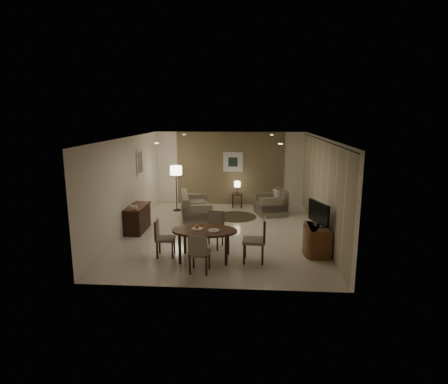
# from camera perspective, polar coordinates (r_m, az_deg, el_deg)

# --- Properties ---
(room_shell) EXTENTS (5.50, 7.00, 2.70)m
(room_shell) POSITION_cam_1_polar(r_m,az_deg,el_deg) (10.84, 0.08, 1.25)
(room_shell) COLOR beige
(room_shell) RESTS_ON ground
(taupe_accent) EXTENTS (3.96, 0.03, 2.70)m
(taupe_accent) POSITION_cam_1_polar(r_m,az_deg,el_deg) (13.88, 0.96, 3.59)
(taupe_accent) COLOR #7C6C4D
(taupe_accent) RESTS_ON wall_back
(curtain_wall) EXTENTS (0.08, 6.70, 2.58)m
(curtain_wall) POSITION_cam_1_polar(r_m,az_deg,el_deg) (10.61, 14.52, 0.47)
(curtain_wall) COLOR beige
(curtain_wall) RESTS_ON wall_right
(curtain_rod) EXTENTS (0.03, 6.80, 0.03)m
(curtain_rod) POSITION_cam_1_polar(r_m,az_deg,el_deg) (10.44, 14.89, 7.59)
(curtain_rod) COLOR black
(curtain_rod) RESTS_ON wall_right
(art_back_frame) EXTENTS (0.72, 0.03, 0.72)m
(art_back_frame) POSITION_cam_1_polar(r_m,az_deg,el_deg) (13.82, 1.38, 4.59)
(art_back_frame) COLOR silver
(art_back_frame) RESTS_ON wall_back
(art_back_canvas) EXTENTS (0.34, 0.01, 0.34)m
(art_back_canvas) POSITION_cam_1_polar(r_m,az_deg,el_deg) (13.80, 1.38, 4.59)
(art_back_canvas) COLOR #1A3024
(art_back_canvas) RESTS_ON wall_back
(art_left_frame) EXTENTS (0.03, 0.60, 0.80)m
(art_left_frame) POSITION_cam_1_polar(r_m,az_deg,el_deg) (12.04, -12.72, 4.43)
(art_left_frame) COLOR silver
(art_left_frame) RESTS_ON wall_left
(art_left_canvas) EXTENTS (0.01, 0.46, 0.64)m
(art_left_canvas) POSITION_cam_1_polar(r_m,az_deg,el_deg) (12.03, -12.65, 4.43)
(art_left_canvas) COLOR gray
(art_left_canvas) RESTS_ON wall_left
(downlight_nl) EXTENTS (0.10, 0.10, 0.01)m
(downlight_nl) POSITION_cam_1_polar(r_m,az_deg,el_deg) (8.72, -10.24, 7.33)
(downlight_nl) COLOR white
(downlight_nl) RESTS_ON ceiling
(downlight_nr) EXTENTS (0.10, 0.10, 0.01)m
(downlight_nr) POSITION_cam_1_polar(r_m,az_deg,el_deg) (8.48, 8.57, 7.26)
(downlight_nr) COLOR white
(downlight_nr) RESTS_ON ceiling
(downlight_fl) EXTENTS (0.10, 0.10, 0.01)m
(downlight_fl) POSITION_cam_1_polar(r_m,az_deg,el_deg) (12.24, -6.09, 8.70)
(downlight_fl) COLOR white
(downlight_fl) RESTS_ON ceiling
(downlight_fr) EXTENTS (0.10, 0.10, 0.01)m
(downlight_fr) POSITION_cam_1_polar(r_m,az_deg,el_deg) (12.07, 7.27, 8.62)
(downlight_fr) COLOR white
(downlight_fr) RESTS_ON ceiling
(console_desk) EXTENTS (0.48, 1.20, 0.75)m
(console_desk) POSITION_cam_1_polar(r_m,az_deg,el_deg) (11.13, -13.00, -3.93)
(console_desk) COLOR #4C2C18
(console_desk) RESTS_ON floor
(telephone) EXTENTS (0.20, 0.14, 0.09)m
(telephone) POSITION_cam_1_polar(r_m,az_deg,el_deg) (10.75, -13.56, -2.18)
(telephone) COLOR white
(telephone) RESTS_ON console_desk
(tv_cabinet) EXTENTS (0.48, 0.90, 0.70)m
(tv_cabinet) POSITION_cam_1_polar(r_m,az_deg,el_deg) (9.38, 14.14, -7.14)
(tv_cabinet) COLOR brown
(tv_cabinet) RESTS_ON floor
(flat_tv) EXTENTS (0.36, 0.85, 0.60)m
(flat_tv) POSITION_cam_1_polar(r_m,az_deg,el_deg) (9.18, 14.23, -3.18)
(flat_tv) COLOR black
(flat_tv) RESTS_ON tv_cabinet
(dining_table) EXTENTS (1.52, 0.95, 0.71)m
(dining_table) POSITION_cam_1_polar(r_m,az_deg,el_deg) (8.81, -2.96, -7.99)
(dining_table) COLOR #4C2C18
(dining_table) RESTS_ON floor
(chair_near) EXTENTS (0.45, 0.45, 0.88)m
(chair_near) POSITION_cam_1_polar(r_m,az_deg,el_deg) (8.10, -3.73, -9.19)
(chair_near) COLOR #77705C
(chair_near) RESTS_ON floor
(chair_far) EXTENTS (0.55, 0.55, 0.93)m
(chair_far) POSITION_cam_1_polar(r_m,az_deg,el_deg) (9.50, -1.68, -5.81)
(chair_far) COLOR #77705C
(chair_far) RESTS_ON floor
(chair_left) EXTENTS (0.47, 0.47, 0.90)m
(chair_left) POSITION_cam_1_polar(r_m,az_deg,el_deg) (9.05, -8.89, -6.97)
(chair_left) COLOR #77705C
(chair_left) RESTS_ON floor
(chair_right) EXTENTS (0.52, 0.52, 1.03)m
(chair_right) POSITION_cam_1_polar(r_m,az_deg,el_deg) (8.64, 4.55, -7.29)
(chair_right) COLOR #77705C
(chair_right) RESTS_ON floor
(plate_a) EXTENTS (0.26, 0.26, 0.02)m
(plate_a) POSITION_cam_1_polar(r_m,az_deg,el_deg) (8.76, -4.12, -5.60)
(plate_a) COLOR white
(plate_a) RESTS_ON dining_table
(plate_b) EXTENTS (0.26, 0.26, 0.02)m
(plate_b) POSITION_cam_1_polar(r_m,az_deg,el_deg) (8.62, -1.57, -5.87)
(plate_b) COLOR white
(plate_b) RESTS_ON dining_table
(fruit_apple) EXTENTS (0.09, 0.09, 0.09)m
(fruit_apple) POSITION_cam_1_polar(r_m,az_deg,el_deg) (8.74, -4.13, -5.27)
(fruit_apple) COLOR #BC4815
(fruit_apple) RESTS_ON plate_a
(napkin) EXTENTS (0.12, 0.08, 0.03)m
(napkin) POSITION_cam_1_polar(r_m,az_deg,el_deg) (8.61, -1.57, -5.72)
(napkin) COLOR white
(napkin) RESTS_ON plate_b
(round_rug) EXTENTS (1.37, 1.37, 0.01)m
(round_rug) POSITION_cam_1_polar(r_m,az_deg,el_deg) (12.41, 1.79, -3.76)
(round_rug) COLOR #3E3822
(round_rug) RESTS_ON floor
(sofa) EXTENTS (1.92, 1.25, 0.83)m
(sofa) POSITION_cam_1_polar(r_m,az_deg,el_deg) (12.09, -4.30, -2.19)
(sofa) COLOR #77705C
(sofa) RESTS_ON floor
(armchair) EXTENTS (1.14, 1.17, 0.85)m
(armchair) POSITION_cam_1_polar(r_m,az_deg,el_deg) (12.67, 7.12, -1.55)
(armchair) COLOR #77705C
(armchair) RESTS_ON floor
(side_table) EXTENTS (0.40, 0.40, 0.51)m
(side_table) POSITION_cam_1_polar(r_m,az_deg,el_deg) (13.61, 2.02, -1.29)
(side_table) COLOR black
(side_table) RESTS_ON floor
(table_lamp) EXTENTS (0.22, 0.22, 0.50)m
(table_lamp) POSITION_cam_1_polar(r_m,az_deg,el_deg) (13.50, 2.04, 0.79)
(table_lamp) COLOR #FFEAC1
(table_lamp) RESTS_ON side_table
(floor_lamp) EXTENTS (0.40, 0.40, 1.58)m
(floor_lamp) POSITION_cam_1_polar(r_m,az_deg,el_deg) (13.13, -7.26, 0.54)
(floor_lamp) COLOR #FFE5B7
(floor_lamp) RESTS_ON floor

